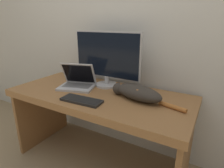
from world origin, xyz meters
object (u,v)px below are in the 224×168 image
(cat, at_px, (137,92))
(external_keyboard, at_px, (82,100))
(monitor, at_px, (107,58))
(laptop, at_px, (77,83))

(cat, bearing_deg, external_keyboard, -129.91)
(monitor, height_order, external_keyboard, monitor)
(laptop, height_order, external_keyboard, laptop)
(laptop, bearing_deg, cat, -15.41)
(laptop, distance_m, external_keyboard, 0.34)
(laptop, xyz_separation_m, cat, (0.59, 0.02, 0.01))
(monitor, relative_size, laptop, 1.82)
(laptop, relative_size, cat, 0.60)
(laptop, distance_m, cat, 0.59)
(laptop, bearing_deg, monitor, 23.14)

